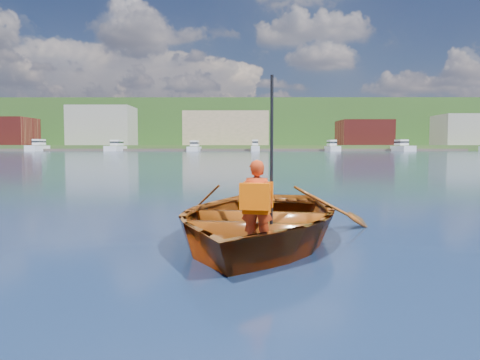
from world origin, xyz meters
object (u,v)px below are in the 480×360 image
marina_yachts (247,147)px  rowboat (257,218)px  child_paddler (257,202)px  dock (227,150)px

marina_yachts → rowboat: bearing=-90.6°
child_paddler → marina_yachts: size_ratio=0.01×
rowboat → marina_yachts: marina_yachts is taller
child_paddler → marina_yachts: 143.66m
child_paddler → dock: size_ratio=0.01×
dock → marina_yachts: (6.49, -4.66, 0.92)m
rowboat → child_paddler: (-0.03, -0.91, 0.33)m
child_paddler → marina_yachts: bearing=89.4°
rowboat → marina_yachts: size_ratio=0.03×
child_paddler → marina_yachts: (1.45, 143.65, 0.69)m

